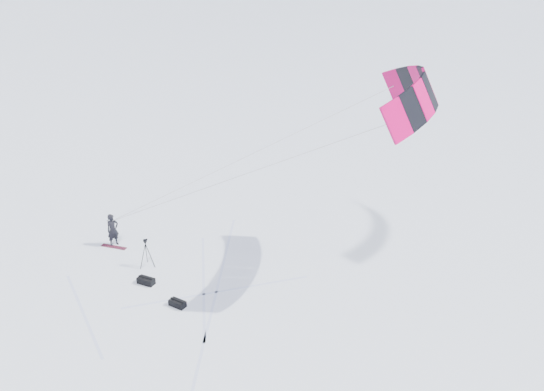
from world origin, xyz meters
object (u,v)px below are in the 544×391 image
at_px(snowkiter, 115,245).
at_px(snowboard, 114,247).
at_px(tripod, 146,249).
at_px(gear_bag_b, 177,303).
at_px(gear_bag_a, 146,281).

distance_m(snowkiter, snowboard, 0.26).
bearing_deg(snowkiter, tripod, -88.33).
height_order(snowboard, tripod, tripod).
relative_size(snowboard, gear_bag_b, 1.80).
relative_size(gear_bag_a, gear_bag_b, 1.04).
bearing_deg(gear_bag_a, gear_bag_b, -20.70).
relative_size(snowkiter, gear_bag_b, 2.21).
xyz_separation_m(gear_bag_a, gear_bag_b, (2.27, -0.98, -0.01)).
relative_size(tripod, gear_bag_b, 1.86).
bearing_deg(snowboard, gear_bag_b, -33.02).
bearing_deg(gear_bag_a, tripod, 124.45).
xyz_separation_m(snowkiter, snowboard, (0.12, -0.23, 0.02)).
bearing_deg(snowkiter, gear_bag_a, -100.34).
xyz_separation_m(snowkiter, gear_bag_a, (3.69, -2.53, 0.16)).
relative_size(tripod, gear_bag_a, 1.79).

